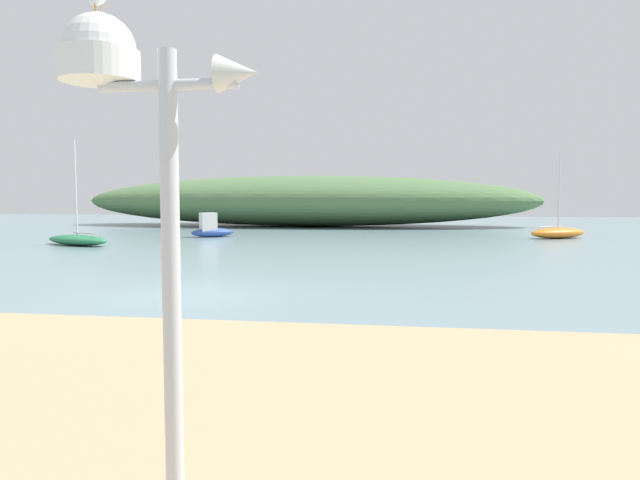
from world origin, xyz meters
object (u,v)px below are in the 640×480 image
Objects in this scene: motorboat_outer_mooring at (211,229)px; mast_structure at (125,106)px; sailboat_near_shore at (77,239)px; sailboat_by_sandbar at (558,233)px.

mast_structure is at bearing -71.47° from motorboat_outer_mooring.
sailboat_near_shore is at bearing -124.34° from motorboat_outer_mooring.
mast_structure is 0.64× the size of sailboat_near_shore.
sailboat_by_sandbar reaches higher than mast_structure.
mast_structure is 0.68× the size of sailboat_by_sandbar.
sailboat_by_sandbar is 1.86× the size of motorboat_outer_mooring.
motorboat_outer_mooring is 7.96m from sailboat_near_shore.
sailboat_near_shore is (-14.16, 22.29, -2.62)m from mast_structure.
motorboat_outer_mooring is 0.51× the size of sailboat_near_shore.
mast_structure is 32.64m from sailboat_by_sandbar.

